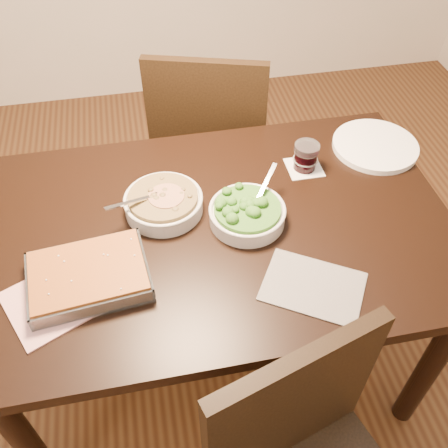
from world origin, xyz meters
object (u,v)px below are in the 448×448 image
object	(u,v)px
broccoli_bowl	(247,213)
table	(216,246)
dinner_plate	(375,146)
stew_bowl	(164,202)
baking_dish	(89,276)
chair_far	(211,139)
wine_tumbler	(306,156)

from	to	relation	value
broccoli_bowl	table	bearing A→B (deg)	178.88
dinner_plate	stew_bowl	bearing A→B (deg)	-167.78
stew_bowl	baking_dish	bearing A→B (deg)	-133.66
stew_bowl	broccoli_bowl	bearing A→B (deg)	-21.12
dinner_plate	chair_far	bearing A→B (deg)	138.67
wine_tumbler	dinner_plate	world-z (taller)	wine_tumbler
dinner_plate	chair_far	size ratio (longest dim) A/B	0.30
broccoli_bowl	wine_tumbler	xyz separation A→B (m)	(0.24, 0.20, 0.02)
wine_tumbler	dinner_plate	bearing A→B (deg)	11.28
stew_bowl	chair_far	distance (m)	0.69
baking_dish	chair_far	world-z (taller)	chair_far
wine_tumbler	chair_far	world-z (taller)	chair_far
table	chair_far	size ratio (longest dim) A/B	1.46
broccoli_bowl	baking_dish	xyz separation A→B (m)	(-0.46, -0.14, -0.00)
table	stew_bowl	size ratio (longest dim) A/B	5.66
table	broccoli_bowl	size ratio (longest dim) A/B	6.02
chair_far	table	bearing A→B (deg)	98.52
table	dinner_plate	distance (m)	0.66
broccoli_bowl	baking_dish	bearing A→B (deg)	-162.73
stew_bowl	dinner_plate	xyz separation A→B (m)	(0.74, 0.16, -0.02)
wine_tumbler	dinner_plate	size ratio (longest dim) A/B	0.31
stew_bowl	broccoli_bowl	world-z (taller)	stew_bowl
wine_tumbler	stew_bowl	bearing A→B (deg)	-167.26
stew_bowl	wine_tumbler	bearing A→B (deg)	12.74
stew_bowl	wine_tumbler	world-z (taller)	wine_tumbler
baking_dish	wine_tumbler	bearing A→B (deg)	19.83
table	stew_bowl	world-z (taller)	stew_bowl
stew_bowl	dinner_plate	size ratio (longest dim) A/B	0.86
broccoli_bowl	dinner_plate	bearing A→B (deg)	26.35
table	baking_dish	distance (m)	0.41
wine_tumbler	broccoli_bowl	bearing A→B (deg)	-140.34
baking_dish	dinner_plate	bearing A→B (deg)	15.98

